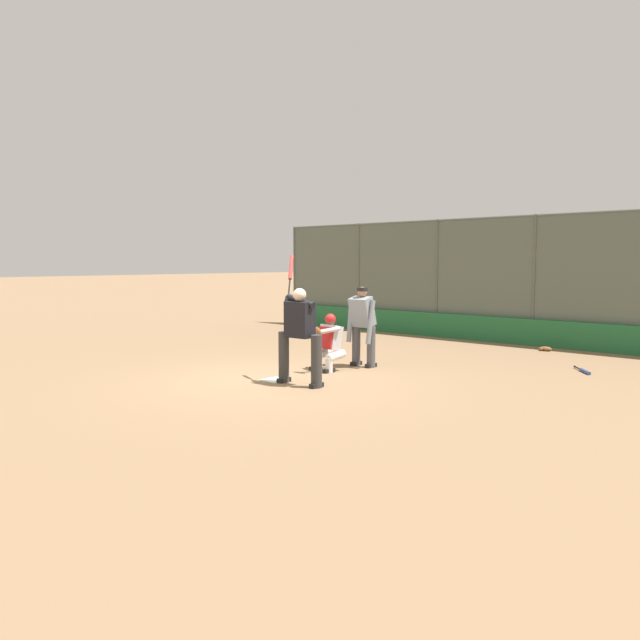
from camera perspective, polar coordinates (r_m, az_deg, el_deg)
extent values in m
plane|color=#846647|center=(11.48, -4.08, -5.51)|extent=(160.00, 160.00, 0.00)
cube|color=white|center=(11.48, -4.08, -5.48)|extent=(0.43, 0.43, 0.01)
cylinder|color=#515651|center=(16.96, 18.98, 3.45)|extent=(0.08, 0.08, 3.36)
cylinder|color=#515651|center=(18.30, 10.64, 3.78)|extent=(0.08, 0.08, 3.36)
cylinder|color=#515651|center=(19.97, 3.57, 3.99)|extent=(0.08, 0.08, 3.36)
cylinder|color=#515651|center=(21.89, -2.34, 4.12)|extent=(0.08, 0.08, 3.36)
cube|color=#515B51|center=(17.58, 14.65, 3.63)|extent=(14.43, 0.01, 3.36)
cylinder|color=#515651|center=(17.61, 14.78, 9.00)|extent=(14.43, 0.06, 0.06)
cube|color=#236638|center=(17.58, 14.40, -0.73)|extent=(14.14, 0.18, 0.69)
cube|color=slate|center=(19.64, 20.48, -1.11)|extent=(10.10, 3.05, 0.12)
cube|color=slate|center=(18.61, 19.22, -0.92)|extent=(10.10, 0.55, 0.44)
cube|color=#B7BABC|center=(18.58, 19.25, -0.12)|extent=(10.10, 0.24, 0.08)
cube|color=slate|center=(19.10, 19.89, -0.30)|extent=(10.10, 0.55, 0.76)
cube|color=#B7BABC|center=(19.06, 19.93, 0.96)|extent=(10.10, 0.24, 0.08)
cube|color=slate|center=(19.59, 20.52, 0.28)|extent=(10.10, 0.55, 1.08)
cube|color=#B7BABC|center=(19.55, 20.58, 1.98)|extent=(10.10, 0.24, 0.08)
cube|color=slate|center=(20.09, 21.12, 0.84)|extent=(10.10, 0.55, 1.40)
cube|color=#B7BABC|center=(20.05, 21.20, 2.95)|extent=(10.10, 0.24, 0.08)
cube|color=slate|center=(20.59, 21.69, 1.37)|extent=(10.10, 0.55, 1.72)
cube|color=#B7BABC|center=(20.55, 21.78, 3.87)|extent=(10.10, 0.24, 0.08)
cylinder|color=#333333|center=(10.71, -0.33, -3.81)|extent=(0.19, 0.19, 0.91)
cube|color=black|center=(10.79, -0.32, -6.00)|extent=(0.12, 0.29, 0.08)
cylinder|color=#333333|center=(11.21, -3.33, -3.40)|extent=(0.19, 0.19, 0.91)
cube|color=black|center=(11.28, -3.32, -5.50)|extent=(0.12, 0.29, 0.08)
cube|color=black|center=(10.87, -1.87, 0.04)|extent=(0.51, 0.31, 0.63)
sphere|color=beige|center=(10.84, -1.88, 2.31)|extent=(0.23, 0.23, 0.23)
cylinder|color=black|center=(10.86, -1.80, 1.75)|extent=(0.64, 0.13, 0.24)
cylinder|color=black|center=(11.06, -2.98, 1.81)|extent=(0.13, 0.17, 0.17)
sphere|color=black|center=(11.08, -2.90, 2.16)|extent=(0.04, 0.04, 0.04)
cylinder|color=black|center=(11.17, -2.83, 2.97)|extent=(0.15, 0.19, 0.32)
cylinder|color=maroon|center=(11.39, -2.67, 4.84)|extent=(0.25, 0.30, 0.45)
cylinder|color=silver|center=(12.19, 0.82, -4.17)|extent=(0.15, 0.15, 0.29)
cylinder|color=silver|center=(12.29, 1.45, -3.30)|extent=(0.20, 0.45, 0.23)
cube|color=black|center=(12.21, 0.82, -4.65)|extent=(0.12, 0.27, 0.08)
cylinder|color=silver|center=(12.46, -0.44, -3.95)|extent=(0.15, 0.15, 0.29)
cylinder|color=silver|center=(12.57, 0.19, -3.11)|extent=(0.20, 0.45, 0.23)
cube|color=black|center=(12.48, -0.44, -4.43)|extent=(0.12, 0.27, 0.08)
cube|color=#B7B7BC|center=(12.41, 0.95, -1.59)|extent=(0.44, 0.36, 0.53)
cube|color=#B21E1E|center=(12.31, 0.49, -1.65)|extent=(0.39, 0.15, 0.44)
sphere|color=brown|center=(12.38, 0.95, -0.07)|extent=(0.19, 0.19, 0.19)
sphere|color=#B21E1E|center=(12.37, 0.95, 0.08)|extent=(0.22, 0.22, 0.22)
cylinder|color=#B7B7BC|center=(12.12, 0.71, -0.99)|extent=(0.30, 0.50, 0.15)
ellipsoid|color=brown|center=(12.03, -0.39, -1.19)|extent=(0.31, 0.12, 0.24)
cylinder|color=brown|center=(12.59, 0.13, -1.38)|extent=(0.11, 0.30, 0.42)
cylinder|color=#4C4C51|center=(12.80, 4.69, -2.48)|extent=(0.18, 0.18, 0.84)
cube|color=black|center=(12.85, 4.68, -4.16)|extent=(0.11, 0.28, 0.08)
cylinder|color=#4C4C51|center=(13.03, 3.33, -2.33)|extent=(0.18, 0.18, 0.84)
cube|color=black|center=(13.08, 3.32, -3.98)|extent=(0.11, 0.28, 0.08)
cube|color=gray|center=(12.79, 3.87, 0.76)|extent=(0.46, 0.41, 0.64)
sphere|color=#936B4C|center=(12.76, 3.88, 2.57)|extent=(0.21, 0.21, 0.21)
cylinder|color=black|center=(12.76, 3.88, 2.83)|extent=(0.22, 0.22, 0.07)
cylinder|color=gray|center=(12.60, 4.64, -0.20)|extent=(0.14, 0.24, 0.89)
cylinder|color=gray|center=(12.92, 2.77, -0.05)|extent=(0.15, 0.24, 0.89)
sphere|color=black|center=(19.54, 3.09, -0.89)|extent=(0.04, 0.04, 0.04)
cylinder|color=black|center=(19.45, 2.63, -0.91)|extent=(0.15, 0.35, 0.03)
cylinder|color=#28282D|center=(19.23, 1.53, -0.98)|extent=(0.23, 0.49, 0.07)
sphere|color=black|center=(13.74, 22.26, -3.96)|extent=(0.04, 0.04, 0.04)
cylinder|color=black|center=(13.58, 22.49, -4.07)|extent=(0.23, 0.28, 0.03)
cylinder|color=#334789|center=(13.21, 23.06, -4.35)|extent=(0.34, 0.40, 0.07)
ellipsoid|color=brown|center=(16.09, 19.93, -2.48)|extent=(0.30, 0.19, 0.11)
ellipsoid|color=brown|center=(16.04, 19.53, -2.51)|extent=(0.11, 0.08, 0.09)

